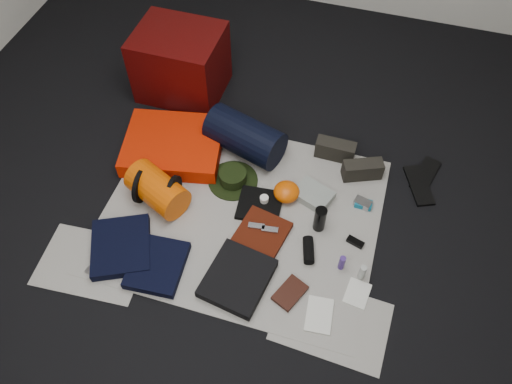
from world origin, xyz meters
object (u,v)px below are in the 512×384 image
(water_bottle, at_px, (320,219))
(paperback_book, at_px, (290,293))
(compact_camera, at_px, (362,203))
(navy_duffel, at_px, (245,136))
(red_cabinet, at_px, (181,63))
(sleeping_pad, at_px, (173,145))
(stuff_sack, at_px, (158,190))

(water_bottle, distance_m, paperback_book, 0.46)
(paperback_book, bearing_deg, compact_camera, 92.25)
(navy_duffel, height_order, paperback_book, navy_duffel)
(red_cabinet, bearing_deg, sleeping_pad, -74.32)
(red_cabinet, distance_m, sleeping_pad, 0.62)
(red_cabinet, height_order, water_bottle, red_cabinet)
(red_cabinet, distance_m, water_bottle, 1.48)
(navy_duffel, distance_m, paperback_book, 1.05)
(red_cabinet, height_order, navy_duffel, red_cabinet)
(paperback_book, bearing_deg, water_bottle, 107.13)
(navy_duffel, xyz_separation_m, compact_camera, (0.81, -0.22, -0.11))
(compact_camera, height_order, paperback_book, compact_camera)
(sleeping_pad, xyz_separation_m, compact_camera, (1.25, -0.07, -0.04))
(sleeping_pad, relative_size, stuff_sack, 1.70)
(red_cabinet, bearing_deg, stuff_sack, -76.61)
(water_bottle, bearing_deg, red_cabinet, 143.46)
(sleeping_pad, relative_size, compact_camera, 6.14)
(red_cabinet, relative_size, water_bottle, 3.24)
(sleeping_pad, bearing_deg, navy_duffel, 18.07)
(navy_duffel, distance_m, compact_camera, 0.84)
(red_cabinet, relative_size, paperback_book, 3.11)
(red_cabinet, relative_size, sleeping_pad, 0.92)
(paperback_book, bearing_deg, navy_duffel, 144.65)
(stuff_sack, xyz_separation_m, water_bottle, (0.96, 0.09, -0.02))
(navy_duffel, distance_m, water_bottle, 0.74)
(red_cabinet, height_order, compact_camera, red_cabinet)
(navy_duffel, bearing_deg, sleeping_pad, -144.57)
(red_cabinet, distance_m, paperback_book, 1.76)
(red_cabinet, xyz_separation_m, compact_camera, (1.40, -0.65, -0.21))
(navy_duffel, xyz_separation_m, paperback_book, (0.53, -0.90, -0.12))
(red_cabinet, relative_size, compact_camera, 5.67)
(stuff_sack, xyz_separation_m, navy_duffel, (0.38, 0.53, 0.02))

